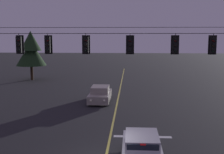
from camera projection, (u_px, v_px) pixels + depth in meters
name	position (u px, v px, depth m)	size (l,w,h in m)	color
lane_centre_stripe	(116.00, 109.00, 24.24)	(0.14, 60.00, 0.01)	#D1C64C
stop_bar_paint	(143.00, 137.00, 17.60)	(3.40, 0.36, 0.01)	silver
signal_span_assembly	(111.00, 70.00, 17.78)	(18.39, 0.32, 7.41)	#423021
traffic_light_leftmost	(19.00, 45.00, 17.90)	(0.48, 0.41, 1.22)	black
traffic_light_left_inner	(48.00, 45.00, 17.79)	(0.48, 0.41, 1.22)	black
traffic_light_centre	(86.00, 45.00, 17.65)	(0.48, 0.41, 1.22)	black
traffic_light_right_inner	(130.00, 45.00, 17.49)	(0.48, 0.41, 1.22)	black
traffic_light_rightmost	(175.00, 45.00, 17.32)	(0.48, 0.41, 1.22)	black
traffic_light_far_right	(213.00, 45.00, 17.19)	(0.48, 0.41, 1.22)	black
car_waiting_near_lane	(142.00, 149.00, 13.93)	(1.80, 4.33, 1.39)	#A5A5AD
car_oncoming_lead	(100.00, 95.00, 26.87)	(1.80, 4.42, 1.39)	gray
tree_verge_far	(31.00, 50.00, 39.70)	(3.97, 3.97, 6.51)	#332316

